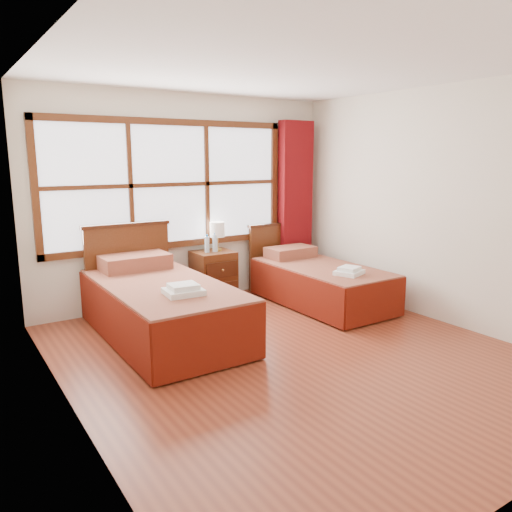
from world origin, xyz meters
TOP-DOWN VIEW (x-y plane):
  - floor at (0.00, 0.00)m, footprint 4.50×4.50m
  - ceiling at (0.00, 0.00)m, footprint 4.50×4.50m
  - wall_back at (0.00, 2.25)m, footprint 4.00×0.00m
  - wall_left at (-2.00, 0.00)m, footprint 0.00×4.50m
  - wall_right at (2.00, 0.00)m, footprint 0.00×4.50m
  - window at (-0.25, 2.21)m, footprint 3.16×0.06m
  - curtain at (1.60, 2.11)m, footprint 0.50×0.16m
  - bed_left at (-0.84, 1.20)m, footprint 1.11×2.14m
  - bed_right at (1.29, 1.20)m, footprint 0.96×1.98m
  - nightstand at (0.22, 1.99)m, footprint 0.49×0.48m
  - towels_left at (-0.84, 0.62)m, footprint 0.37×0.33m
  - towels_right at (1.26, 0.62)m, footprint 0.38×0.36m
  - lamp at (0.29, 2.02)m, footprint 0.19×0.19m
  - bottle_near at (0.13, 1.99)m, footprint 0.06×0.06m
  - bottle_far at (0.23, 1.97)m, footprint 0.06×0.06m

SIDE VIEW (x-z plane):
  - floor at x=0.00m, z-range 0.00..0.00m
  - bed_right at x=1.29m, z-range -0.18..0.74m
  - nightstand at x=0.22m, z-range 0.00..0.65m
  - bed_left at x=-0.84m, z-range -0.21..0.87m
  - towels_right at x=1.26m, z-range 0.49..0.58m
  - towels_left at x=-0.84m, z-range 0.57..0.67m
  - bottle_near at x=0.13m, z-range 0.64..0.87m
  - bottle_far at x=0.23m, z-range 0.64..0.89m
  - lamp at x=0.29m, z-range 0.73..1.10m
  - curtain at x=1.60m, z-range 0.02..2.32m
  - wall_back at x=0.00m, z-range -0.70..3.30m
  - wall_left at x=-2.00m, z-range -0.95..3.55m
  - wall_right at x=2.00m, z-range -0.95..3.55m
  - window at x=-0.25m, z-range 0.72..2.28m
  - ceiling at x=0.00m, z-range 2.60..2.60m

